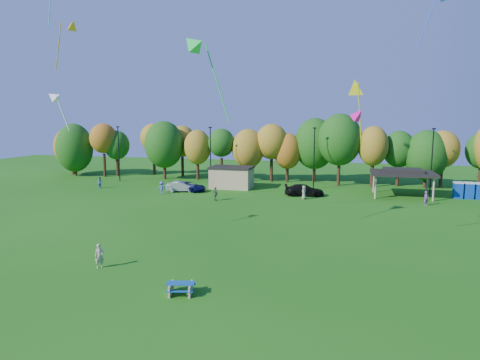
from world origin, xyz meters
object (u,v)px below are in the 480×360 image
(picnic_table, at_px, (181,287))
(car_b, at_px, (182,187))
(kite_flyer, at_px, (99,256))
(car_c, at_px, (190,187))
(car_d, at_px, (304,190))
(car_a, at_px, (180,185))
(porta_potties, at_px, (469,190))

(picnic_table, xyz_separation_m, car_b, (-13.76, 33.44, 0.31))
(picnic_table, relative_size, kite_flyer, 1.11)
(car_c, bearing_deg, kite_flyer, -158.70)
(picnic_table, height_order, car_c, car_c)
(picnic_table, bearing_deg, car_d, 70.57)
(car_a, bearing_deg, car_c, -96.63)
(car_a, xyz_separation_m, car_b, (0.83, -1.40, 0.04))
(picnic_table, relative_size, car_d, 0.36)
(car_d, bearing_deg, porta_potties, -90.73)
(porta_potties, xyz_separation_m, car_d, (-20.99, -3.29, -0.33))
(porta_potties, height_order, car_c, porta_potties)
(kite_flyer, relative_size, car_d, 0.33)
(picnic_table, distance_m, car_c, 36.40)
(porta_potties, distance_m, car_c, 37.51)
(picnic_table, relative_size, car_c, 0.40)
(porta_potties, height_order, car_a, porta_potties)
(kite_flyer, bearing_deg, picnic_table, -59.32)
(car_a, bearing_deg, car_b, -133.34)
(kite_flyer, relative_size, car_c, 0.36)
(picnic_table, height_order, kite_flyer, kite_flyer)
(kite_flyer, distance_m, car_c, 31.81)
(porta_potties, bearing_deg, kite_flyer, -132.08)
(picnic_table, height_order, car_b, car_b)
(kite_flyer, distance_m, car_d, 33.69)
(picnic_table, distance_m, car_a, 37.78)
(car_c, bearing_deg, car_a, 78.60)
(picnic_table, distance_m, kite_flyer, 7.78)
(porta_potties, distance_m, car_a, 39.24)
(car_b, bearing_deg, porta_potties, -97.39)
(car_d, bearing_deg, car_c, 82.41)
(car_b, bearing_deg, car_d, -100.05)
(car_b, bearing_deg, car_a, 16.44)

